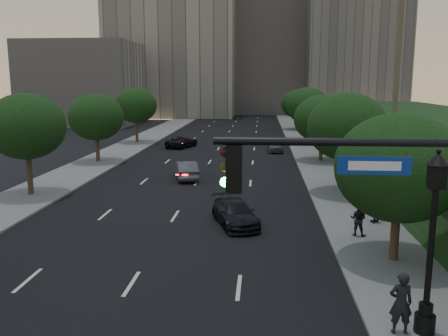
# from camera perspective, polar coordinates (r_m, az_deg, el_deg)

# --- Properties ---
(road_surface) EXTENTS (16.00, 140.00, 0.02)m
(road_surface) POSITION_cam_1_polar(r_m,az_deg,el_deg) (42.15, -2.02, 0.25)
(road_surface) COLOR black
(road_surface) RESTS_ON ground
(sidewalk_right) EXTENTS (4.50, 140.00, 0.15)m
(sidewalk_right) POSITION_cam_1_polar(r_m,az_deg,el_deg) (42.24, 11.93, 0.14)
(sidewalk_right) COLOR slate
(sidewalk_right) RESTS_ON ground
(sidewalk_left) EXTENTS (4.50, 140.00, 0.15)m
(sidewalk_left) POSITION_cam_1_polar(r_m,az_deg,el_deg) (44.48, -15.26, 0.51)
(sidewalk_left) COLOR slate
(sidewalk_left) RESTS_ON ground
(parapet_wall) EXTENTS (0.35, 90.00, 0.70)m
(parapet_wall) POSITION_cam_1_polar(r_m,az_deg,el_deg) (40.31, 17.13, 5.56)
(parapet_wall) COLOR slate
(parapet_wall) RESTS_ON embankment
(office_block_left) EXTENTS (26.00, 20.00, 32.00)m
(office_block_left) POSITION_cam_1_polar(r_m,az_deg,el_deg) (105.25, -5.97, 15.03)
(office_block_left) COLOR gray
(office_block_left) RESTS_ON ground
(office_block_mid) EXTENTS (22.00, 18.00, 26.00)m
(office_block_mid) POSITION_cam_1_polar(r_m,az_deg,el_deg) (113.36, 5.27, 13.19)
(office_block_mid) COLOR #A9A29B
(office_block_mid) RESTS_ON ground
(office_block_right) EXTENTS (20.00, 22.00, 36.00)m
(office_block_right) POSITION_cam_1_polar(r_m,az_deg,el_deg) (109.45, 15.19, 15.61)
(office_block_right) COLOR slate
(office_block_right) RESTS_ON ground
(office_block_filler) EXTENTS (18.00, 16.00, 14.00)m
(office_block_filler) POSITION_cam_1_polar(r_m,az_deg,el_deg) (86.84, -16.47, 9.71)
(office_block_filler) COLOR #A9A29B
(office_block_filler) RESTS_ON ground
(tree_right_a) EXTENTS (5.20, 5.20, 6.24)m
(tree_right_a) POSITION_cam_1_polar(r_m,az_deg,el_deg) (20.30, 20.34, 0.05)
(tree_right_a) COLOR #38281C
(tree_right_a) RESTS_ON ground
(tree_right_b) EXTENTS (5.20, 5.20, 6.74)m
(tree_right_b) POSITION_cam_1_polar(r_m,az_deg,el_deg) (31.85, 14.60, 4.81)
(tree_right_b) COLOR #38281C
(tree_right_b) RESTS_ON ground
(tree_right_c) EXTENTS (5.20, 5.20, 6.24)m
(tree_right_c) POSITION_cam_1_polar(r_m,az_deg,el_deg) (44.70, 11.70, 5.81)
(tree_right_c) COLOR #38281C
(tree_right_c) RESTS_ON ground
(tree_right_d) EXTENTS (5.20, 5.20, 6.74)m
(tree_right_d) POSITION_cam_1_polar(r_m,az_deg,el_deg) (58.56, 10.03, 7.40)
(tree_right_d) COLOR #38281C
(tree_right_d) RESTS_ON ground
(tree_right_e) EXTENTS (5.20, 5.20, 6.24)m
(tree_right_e) POSITION_cam_1_polar(r_m,az_deg,el_deg) (73.51, 8.92, 7.63)
(tree_right_e) COLOR #38281C
(tree_right_e) RESTS_ON ground
(tree_left_b) EXTENTS (5.00, 5.00, 6.71)m
(tree_left_b) POSITION_cam_1_polar(r_m,az_deg,el_deg) (32.99, -22.71, 4.62)
(tree_left_b) COLOR #38281C
(tree_left_b) RESTS_ON ground
(tree_left_c) EXTENTS (5.00, 5.00, 6.34)m
(tree_left_c) POSITION_cam_1_polar(r_m,az_deg,el_deg) (44.93, -15.14, 5.93)
(tree_left_c) COLOR #38281C
(tree_left_c) RESTS_ON ground
(tree_left_d) EXTENTS (5.00, 5.00, 6.71)m
(tree_left_d) POSITION_cam_1_polar(r_m,az_deg,el_deg) (58.27, -10.55, 7.43)
(tree_left_d) COLOR #38281C
(tree_left_d) RESTS_ON ground
(traffic_signal_mast) EXTENTS (5.68, 0.56, 7.00)m
(traffic_signal_mast) POSITION_cam_1_polar(r_m,az_deg,el_deg) (10.46, 23.55, -11.66)
(traffic_signal_mast) COLOR black
(traffic_signal_mast) RESTS_ON ground
(street_lamp) EXTENTS (0.64, 0.64, 5.62)m
(street_lamp) POSITION_cam_1_polar(r_m,az_deg,el_deg) (14.97, 23.59, -9.24)
(street_lamp) COLOR black
(street_lamp) RESTS_ON ground
(sedan_mid_left) EXTENTS (2.55, 4.53, 1.41)m
(sedan_mid_left) POSITION_cam_1_polar(r_m,az_deg,el_deg) (36.52, -4.56, -0.25)
(sedan_mid_left) COLOR #4C4E53
(sedan_mid_left) RESTS_ON ground
(sedan_far_left) EXTENTS (3.56, 5.11, 1.30)m
(sedan_far_left) POSITION_cam_1_polar(r_m,az_deg,el_deg) (54.11, -5.10, 3.16)
(sedan_far_left) COLOR black
(sedan_far_left) RESTS_ON ground
(sedan_near_right) EXTENTS (3.10, 4.76, 1.28)m
(sedan_near_right) POSITION_cam_1_polar(r_m,az_deg,el_deg) (24.93, 1.33, -5.43)
(sedan_near_right) COLOR black
(sedan_near_right) RESTS_ON ground
(sedan_far_right) EXTENTS (1.72, 3.92, 1.31)m
(sedan_far_right) POSITION_cam_1_polar(r_m,az_deg,el_deg) (50.84, 6.14, 2.69)
(sedan_far_right) COLOR #5A5C62
(sedan_far_right) RESTS_ON ground
(pedestrian_a) EXTENTS (0.70, 0.47, 1.87)m
(pedestrian_a) POSITION_cam_1_polar(r_m,az_deg,el_deg) (15.24, 20.50, -14.96)
(pedestrian_a) COLOR black
(pedestrian_a) RESTS_ON sidewalk_right
(pedestrian_b) EXTENTS (0.97, 0.88, 1.62)m
(pedestrian_b) POSITION_cam_1_polar(r_m,az_deg,el_deg) (23.63, 15.84, -5.92)
(pedestrian_b) COLOR black
(pedestrian_b) RESTS_ON sidewalk_right
(pedestrian_c) EXTENTS (1.11, 0.91, 1.78)m
(pedestrian_c) POSITION_cam_1_polar(r_m,az_deg,el_deg) (26.01, 17.86, -4.36)
(pedestrian_c) COLOR black
(pedestrian_c) RESTS_ON sidewalk_right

